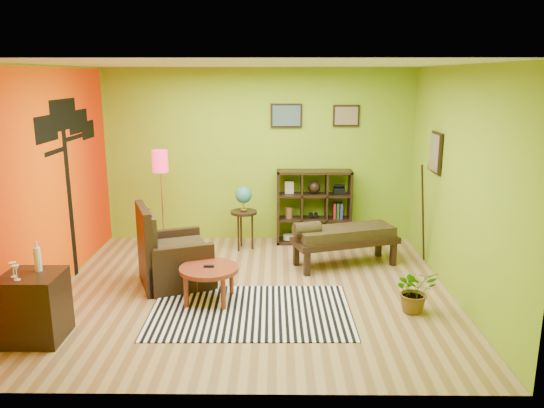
{
  "coord_description": "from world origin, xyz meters",
  "views": [
    {
      "loc": [
        0.3,
        -6.29,
        2.67
      ],
      "look_at": [
        0.24,
        0.38,
        1.05
      ],
      "focal_mm": 35.0,
      "sensor_mm": 36.0,
      "label": 1
    }
  ],
  "objects_px": {
    "coffee_table": "(209,272)",
    "cube_shelf": "(315,207)",
    "bench": "(342,236)",
    "floor_lamp": "(161,171)",
    "globe_table": "(244,202)",
    "potted_plant": "(415,295)",
    "armchair": "(172,260)",
    "side_cabinet": "(33,307)"
  },
  "relations": [
    {
      "from": "side_cabinet",
      "to": "globe_table",
      "type": "height_order",
      "value": "side_cabinet"
    },
    {
      "from": "potted_plant",
      "to": "bench",
      "type": "bearing_deg",
      "value": 113.4
    },
    {
      "from": "cube_shelf",
      "to": "bench",
      "type": "xyz_separation_m",
      "value": [
        0.32,
        -1.09,
        -0.15
      ]
    },
    {
      "from": "side_cabinet",
      "to": "cube_shelf",
      "type": "bearing_deg",
      "value": 46.74
    },
    {
      "from": "coffee_table",
      "to": "bench",
      "type": "xyz_separation_m",
      "value": [
        1.75,
        1.25,
        0.07
      ]
    },
    {
      "from": "armchair",
      "to": "globe_table",
      "type": "distance_m",
      "value": 1.73
    },
    {
      "from": "floor_lamp",
      "to": "bench",
      "type": "height_order",
      "value": "floor_lamp"
    },
    {
      "from": "coffee_table",
      "to": "side_cabinet",
      "type": "height_order",
      "value": "side_cabinet"
    },
    {
      "from": "side_cabinet",
      "to": "floor_lamp",
      "type": "distance_m",
      "value": 2.99
    },
    {
      "from": "globe_table",
      "to": "bench",
      "type": "height_order",
      "value": "globe_table"
    },
    {
      "from": "globe_table",
      "to": "potted_plant",
      "type": "height_order",
      "value": "globe_table"
    },
    {
      "from": "coffee_table",
      "to": "cube_shelf",
      "type": "distance_m",
      "value": 2.75
    },
    {
      "from": "globe_table",
      "to": "bench",
      "type": "bearing_deg",
      "value": -27.08
    },
    {
      "from": "coffee_table",
      "to": "bench",
      "type": "relative_size",
      "value": 0.45
    },
    {
      "from": "coffee_table",
      "to": "floor_lamp",
      "type": "distance_m",
      "value": 2.19
    },
    {
      "from": "coffee_table",
      "to": "bench",
      "type": "bearing_deg",
      "value": 35.55
    },
    {
      "from": "coffee_table",
      "to": "cube_shelf",
      "type": "height_order",
      "value": "cube_shelf"
    },
    {
      "from": "globe_table",
      "to": "potted_plant",
      "type": "xyz_separation_m",
      "value": [
        2.11,
        -2.27,
        -0.56
      ]
    },
    {
      "from": "side_cabinet",
      "to": "bench",
      "type": "distance_m",
      "value": 4.1
    },
    {
      "from": "armchair",
      "to": "floor_lamp",
      "type": "bearing_deg",
      "value": 106.46
    },
    {
      "from": "coffee_table",
      "to": "cube_shelf",
      "type": "relative_size",
      "value": 0.59
    },
    {
      "from": "globe_table",
      "to": "side_cabinet",
      "type": "bearing_deg",
      "value": -123.79
    },
    {
      "from": "globe_table",
      "to": "bench",
      "type": "xyz_separation_m",
      "value": [
        1.45,
        -0.74,
        -0.32
      ]
    },
    {
      "from": "bench",
      "to": "coffee_table",
      "type": "bearing_deg",
      "value": -144.45
    },
    {
      "from": "side_cabinet",
      "to": "potted_plant",
      "type": "distance_m",
      "value": 4.16
    },
    {
      "from": "side_cabinet",
      "to": "floor_lamp",
      "type": "relative_size",
      "value": 0.64
    },
    {
      "from": "floor_lamp",
      "to": "coffee_table",
      "type": "bearing_deg",
      "value": -62.48
    },
    {
      "from": "coffee_table",
      "to": "side_cabinet",
      "type": "bearing_deg",
      "value": -150.1
    },
    {
      "from": "armchair",
      "to": "globe_table",
      "type": "bearing_deg",
      "value": 59.16
    },
    {
      "from": "bench",
      "to": "globe_table",
      "type": "bearing_deg",
      "value": 152.92
    },
    {
      "from": "coffee_table",
      "to": "globe_table",
      "type": "relative_size",
      "value": 0.71
    },
    {
      "from": "armchair",
      "to": "side_cabinet",
      "type": "xyz_separation_m",
      "value": [
        -1.13,
        -1.53,
        0.04
      ]
    },
    {
      "from": "coffee_table",
      "to": "potted_plant",
      "type": "bearing_deg",
      "value": -6.44
    },
    {
      "from": "globe_table",
      "to": "cube_shelf",
      "type": "distance_m",
      "value": 1.19
    },
    {
      "from": "bench",
      "to": "potted_plant",
      "type": "xyz_separation_m",
      "value": [
        0.66,
        -1.52,
        -0.24
      ]
    },
    {
      "from": "globe_table",
      "to": "cube_shelf",
      "type": "height_order",
      "value": "cube_shelf"
    },
    {
      "from": "bench",
      "to": "potted_plant",
      "type": "distance_m",
      "value": 1.68
    },
    {
      "from": "floor_lamp",
      "to": "bench",
      "type": "relative_size",
      "value": 1.0
    },
    {
      "from": "floor_lamp",
      "to": "bench",
      "type": "bearing_deg",
      "value": -10.78
    },
    {
      "from": "coffee_table",
      "to": "cube_shelf",
      "type": "xyz_separation_m",
      "value": [
        1.43,
        2.34,
        0.22
      ]
    },
    {
      "from": "cube_shelf",
      "to": "potted_plant",
      "type": "relative_size",
      "value": 2.29
    },
    {
      "from": "cube_shelf",
      "to": "potted_plant",
      "type": "distance_m",
      "value": 2.82
    }
  ]
}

